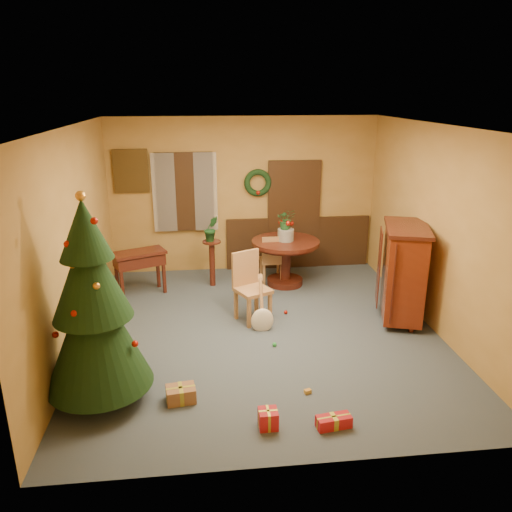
{
  "coord_description": "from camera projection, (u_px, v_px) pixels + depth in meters",
  "views": [
    {
      "loc": [
        -0.83,
        -6.49,
        3.34
      ],
      "look_at": [
        -0.04,
        0.4,
        1.02
      ],
      "focal_mm": 35.0,
      "sensor_mm": 36.0,
      "label": 1
    }
  ],
  "objects": [
    {
      "name": "toy_c",
      "position": [
        269.0,
        417.0,
        5.31
      ],
      "size": [
        0.09,
        0.09,
        0.05
      ],
      "primitive_type": "cube",
      "rotation": [
        0.0,
        0.0,
        0.71
      ],
      "color": "gold",
      "rests_on": "floor"
    },
    {
      "name": "dining_table",
      "position": [
        285.0,
        254.0,
        8.85
      ],
      "size": [
        1.2,
        1.2,
        0.82
      ],
      "color": "black",
      "rests_on": "floor"
    },
    {
      "name": "gift_b",
      "position": [
        268.0,
        419.0,
        5.17
      ],
      "size": [
        0.2,
        0.2,
        0.2
      ],
      "color": "#AA161D",
      "rests_on": "floor"
    },
    {
      "name": "gift_a",
      "position": [
        181.0,
        394.0,
        5.61
      ],
      "size": [
        0.35,
        0.28,
        0.18
      ],
      "color": "brown",
      "rests_on": "floor"
    },
    {
      "name": "toy_d",
      "position": [
        286.0,
        312.0,
        7.81
      ],
      "size": [
        0.06,
        0.06,
        0.06
      ],
      "primitive_type": "sphere",
      "color": "#A9170B",
      "rests_on": "floor"
    },
    {
      "name": "gift_c",
      "position": [
        117.0,
        364.0,
        6.28
      ],
      "size": [
        0.27,
        0.29,
        0.13
      ],
      "color": "brown",
      "rests_on": "floor"
    },
    {
      "name": "stand_plant",
      "position": [
        211.0,
        229.0,
        8.65
      ],
      "size": [
        0.29,
        0.26,
        0.45
      ],
      "primitive_type": "imported",
      "rotation": [
        0.0,
        0.0,
        0.27
      ],
      "color": "#19471E",
      "rests_on": "plant_stand"
    },
    {
      "name": "urn",
      "position": [
        286.0,
        235.0,
        8.74
      ],
      "size": [
        0.28,
        0.28,
        0.21
      ],
      "primitive_type": "cylinder",
      "color": "slate",
      "rests_on": "dining_table"
    },
    {
      "name": "toy_b",
      "position": [
        275.0,
        344.0,
        6.82
      ],
      "size": [
        0.06,
        0.06,
        0.06
      ],
      "primitive_type": "sphere",
      "color": "green",
      "rests_on": "floor"
    },
    {
      "name": "chair_far",
      "position": [
        272.0,
        258.0,
        8.9
      ],
      "size": [
        0.41,
        0.41,
        0.91
      ],
      "color": "#9F6F3F",
      "rests_on": "floor"
    },
    {
      "name": "sideboard",
      "position": [
        403.0,
        270.0,
        7.43
      ],
      "size": [
        0.92,
        1.27,
        1.47
      ],
      "color": "#511709",
      "rests_on": "floor"
    },
    {
      "name": "writing_desk",
      "position": [
        139.0,
        262.0,
        8.42
      ],
      "size": [
        0.96,
        0.73,
        0.76
      ],
      "color": "black",
      "rests_on": "floor"
    },
    {
      "name": "centerpiece_plant",
      "position": [
        286.0,
        219.0,
        8.65
      ],
      "size": [
        0.32,
        0.28,
        0.36
      ],
      "primitive_type": "imported",
      "color": "#1E4C23",
      "rests_on": "urn"
    },
    {
      "name": "christmas_tree",
      "position": [
        93.0,
        308.0,
        5.31
      ],
      "size": [
        1.16,
        1.16,
        2.4
      ],
      "color": "#382111",
      "rests_on": "floor"
    },
    {
      "name": "room_envelope",
      "position": [
        255.0,
        213.0,
        9.48
      ],
      "size": [
        5.5,
        5.5,
        5.5
      ],
      "color": "#333C4B",
      "rests_on": "ground"
    },
    {
      "name": "chair_near",
      "position": [
        250.0,
        284.0,
        7.5
      ],
      "size": [
        0.61,
        0.61,
        1.06
      ],
      "color": "#9F6F3F",
      "rests_on": "floor"
    },
    {
      "name": "toy_a",
      "position": [
        269.0,
        318.0,
        7.62
      ],
      "size": [
        0.09,
        0.09,
        0.05
      ],
      "primitive_type": "cube",
      "rotation": [
        0.0,
        0.0,
        0.71
      ],
      "color": "#2739AD",
      "rests_on": "floor"
    },
    {
      "name": "guitar",
      "position": [
        262.0,
        306.0,
        7.17
      ],
      "size": [
        0.43,
        0.56,
        0.76
      ],
      "primitive_type": null,
      "rotation": [
        -0.49,
        0.0,
        0.22
      ],
      "color": "#F1E4C9",
      "rests_on": "floor"
    },
    {
      "name": "gift_d",
      "position": [
        334.0,
        422.0,
        5.18
      ],
      "size": [
        0.38,
        0.2,
        0.13
      ],
      "color": "#AA161D",
      "rests_on": "floor"
    },
    {
      "name": "toy_e",
      "position": [
        308.0,
        391.0,
        5.77
      ],
      "size": [
        0.09,
        0.07,
        0.05
      ],
      "primitive_type": "cube",
      "rotation": [
        0.0,
        0.0,
        0.32
      ],
      "color": "#F2A439",
      "rests_on": "floor"
    },
    {
      "name": "plant_stand",
      "position": [
        212.0,
        258.0,
        8.82
      ],
      "size": [
        0.32,
        0.32,
        0.83
      ],
      "color": "black",
      "rests_on": "floor"
    }
  ]
}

